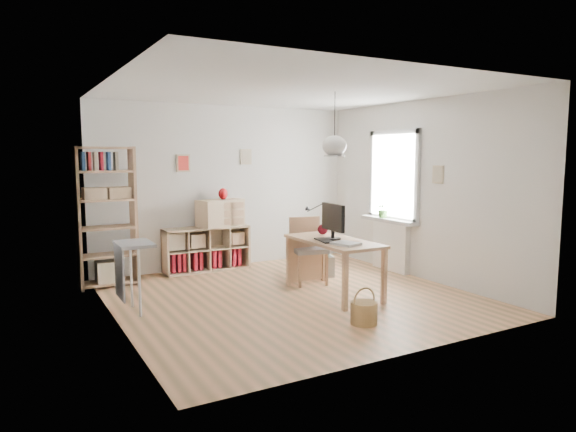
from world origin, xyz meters
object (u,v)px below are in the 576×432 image
cube_shelf (205,252)px  drawer_chest (220,213)px  desk (333,247)px  tall_bookshelf (106,211)px  monitor (333,219)px  chair (307,246)px  storage_chest (312,261)px

cube_shelf → drawer_chest: (0.27, -0.04, 0.64)m
desk → drawer_chest: bearing=109.0°
tall_bookshelf → cube_shelf: bearing=10.2°
tall_bookshelf → drawer_chest: 1.85m
desk → monitor: 0.37m
desk → cube_shelf: desk is taller
desk → monitor: monitor is taller
drawer_chest → chair: bearing=-78.3°
desk → monitor: bearing=73.9°
cube_shelf → tall_bookshelf: size_ratio=0.70×
storage_chest → drawer_chest: bearing=155.9°
chair → drawer_chest: drawer_chest is taller
desk → chair: chair is taller
tall_bookshelf → chair: (2.62, -1.22, -0.54)m
desk → drawer_chest: 2.33m
desk → tall_bookshelf: 3.27m
cube_shelf → storage_chest: bearing=-38.6°
monitor → storage_chest: bearing=77.9°
drawer_chest → cube_shelf: bearing=154.7°
tall_bookshelf → drawer_chest: tall_bookshelf is taller
storage_chest → cube_shelf: bearing=160.9°
chair → monitor: size_ratio=1.74×
chair → monitor: monitor is taller
desk → storage_chest: (0.36, 1.13, -0.44)m
desk → chair: 0.74m
chair → storage_chest: (0.33, 0.40, -0.34)m
tall_bookshelf → chair: bearing=-25.0°
monitor → tall_bookshelf: bearing=149.1°
tall_bookshelf → chair: size_ratio=2.07×
tall_bookshelf → storage_chest: tall_bookshelf is taller
desk → cube_shelf: 2.48m
cube_shelf → storage_chest: size_ratio=1.62×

